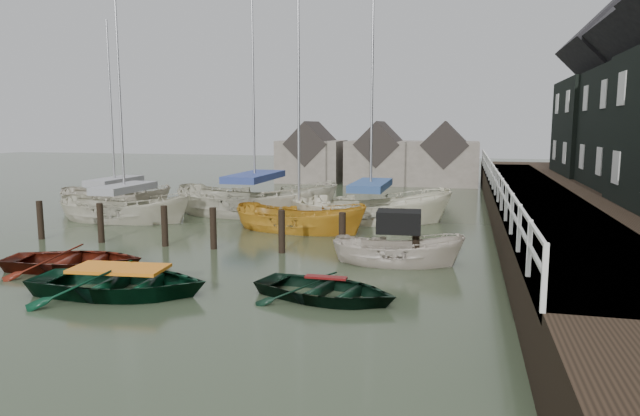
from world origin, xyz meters
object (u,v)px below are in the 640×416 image
(sailboat_a, at_px, (126,219))
(sailboat_c, at_px, (299,230))
(sailboat_d, at_px, (370,220))
(rowboat_dkgreen, at_px, (326,299))
(rowboat_red, at_px, (75,269))
(motorboat, at_px, (397,260))
(rowboat_green, at_px, (121,294))
(sailboat_b, at_px, (255,214))
(sailboat_e, at_px, (116,208))

(sailboat_a, height_order, sailboat_c, sailboat_a)
(sailboat_d, bearing_deg, rowboat_dkgreen, 172.54)
(rowboat_red, height_order, motorboat, motorboat)
(rowboat_red, distance_m, sailboat_d, 12.29)
(rowboat_green, bearing_deg, rowboat_red, 49.82)
(sailboat_d, bearing_deg, sailboat_b, 73.34)
(sailboat_b, distance_m, sailboat_d, 5.46)
(sailboat_a, xyz_separation_m, sailboat_b, (4.89, 2.85, -0.01))
(motorboat, height_order, sailboat_e, sailboat_e)
(rowboat_green, distance_m, sailboat_d, 12.72)
(rowboat_green, xyz_separation_m, motorboat, (6.22, 4.77, 0.11))
(sailboat_a, distance_m, sailboat_e, 3.70)
(sailboat_b, distance_m, sailboat_e, 7.27)
(motorboat, height_order, sailboat_d, sailboat_d)
(motorboat, xyz_separation_m, sailboat_b, (-7.44, 7.74, -0.05))
(sailboat_c, distance_m, sailboat_d, 3.60)
(motorboat, relative_size, sailboat_e, 0.39)
(rowboat_red, distance_m, sailboat_c, 8.74)
(motorboat, bearing_deg, sailboat_d, 11.35)
(sailboat_e, bearing_deg, sailboat_d, -91.38)
(motorboat, xyz_separation_m, sailboat_e, (-14.71, 7.72, -0.05))
(rowboat_dkgreen, xyz_separation_m, sailboat_b, (-6.19, 11.62, 0.06))
(rowboat_green, bearing_deg, sailboat_a, 26.37)
(rowboat_dkgreen, bearing_deg, sailboat_b, 41.91)
(rowboat_red, distance_m, rowboat_green, 3.28)
(sailboat_c, relative_size, sailboat_e, 1.03)
(sailboat_c, height_order, sailboat_d, sailboat_d)
(rowboat_red, bearing_deg, sailboat_e, 15.93)
(rowboat_red, xyz_separation_m, sailboat_a, (-3.40, 7.81, 0.07))
(rowboat_green, relative_size, sailboat_b, 0.37)
(rowboat_green, xyz_separation_m, sailboat_b, (-1.22, 12.51, 0.06))
(rowboat_dkgreen, bearing_deg, sailboat_e, 63.10)
(sailboat_a, bearing_deg, sailboat_d, -78.23)
(sailboat_a, height_order, sailboat_d, sailboat_a)
(rowboat_dkgreen, xyz_separation_m, sailboat_e, (-13.46, 11.60, 0.06))
(sailboat_c, xyz_separation_m, sailboat_d, (2.39, 2.69, 0.04))
(motorboat, xyz_separation_m, sailboat_c, (-4.39, 4.54, -0.09))
(sailboat_b, xyz_separation_m, sailboat_d, (5.44, -0.51, 0.00))
(sailboat_c, bearing_deg, sailboat_b, 53.90)
(rowboat_red, bearing_deg, sailboat_c, -43.92)
(rowboat_red, relative_size, sailboat_d, 0.34)
(rowboat_dkgreen, height_order, motorboat, motorboat)
(sailboat_c, relative_size, sailboat_d, 0.91)
(rowboat_green, xyz_separation_m, sailboat_d, (4.22, 12.00, 0.06))
(sailboat_e, bearing_deg, rowboat_green, -144.95)
(rowboat_red, xyz_separation_m, sailboat_c, (4.54, 7.46, 0.02))
(rowboat_green, distance_m, sailboat_a, 11.42)
(sailboat_c, bearing_deg, rowboat_dkgreen, -149.35)
(sailboat_d, relative_size, sailboat_e, 1.14)
(rowboat_green, distance_m, sailboat_c, 9.49)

